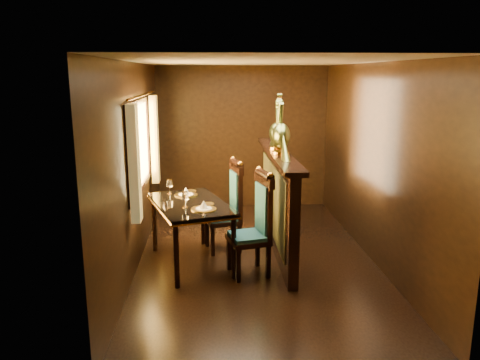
{
  "coord_description": "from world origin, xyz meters",
  "views": [
    {
      "loc": [
        -0.57,
        -5.74,
        2.36
      ],
      "look_at": [
        -0.19,
        0.17,
        1.01
      ],
      "focal_mm": 35.0,
      "sensor_mm": 36.0,
      "label": 1
    }
  ],
  "objects": [
    {
      "name": "chair_right",
      "position": [
        -0.3,
        0.34,
        0.66
      ],
      "size": [
        0.54,
        0.56,
        1.26
      ],
      "rotation": [
        0.0,
        0.0,
        0.21
      ],
      "color": "black",
      "rests_on": "ground"
    },
    {
      "name": "partition",
      "position": [
        0.32,
        0.3,
        0.71
      ],
      "size": [
        0.26,
        2.7,
        1.36
      ],
      "color": "black",
      "rests_on": "ground"
    },
    {
      "name": "peacock_left",
      "position": [
        0.33,
        0.1,
        1.74
      ],
      "size": [
        0.24,
        0.63,
        0.75
      ],
      "primitive_type": null,
      "color": "#1A4E3B",
      "rests_on": "partition"
    },
    {
      "name": "peacock_right",
      "position": [
        0.33,
        0.47,
        1.71
      ],
      "size": [
        0.22,
        0.59,
        0.7
      ],
      "primitive_type": null,
      "color": "#1A4E3B",
      "rests_on": "partition"
    },
    {
      "name": "dining_table",
      "position": [
        -0.83,
        -0.13,
        0.73
      ],
      "size": [
        1.2,
        1.55,
        1.0
      ],
      "rotation": [
        0.0,
        0.0,
        0.31
      ],
      "color": "black",
      "rests_on": "ground"
    },
    {
      "name": "ground",
      "position": [
        0.0,
        0.0,
        0.0
      ],
      "size": [
        5.0,
        5.0,
        0.0
      ],
      "primitive_type": "plane",
      "color": "black",
      "rests_on": "ground"
    },
    {
      "name": "room_shell",
      "position": [
        -0.09,
        0.02,
        1.58
      ],
      "size": [
        3.04,
        5.04,
        2.52
      ],
      "color": "black",
      "rests_on": "ground"
    },
    {
      "name": "chair_left",
      "position": [
        -0.02,
        -0.46,
        0.66
      ],
      "size": [
        0.56,
        0.58,
        1.28
      ],
      "rotation": [
        0.0,
        0.0,
        0.25
      ],
      "color": "black",
      "rests_on": "ground"
    }
  ]
}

